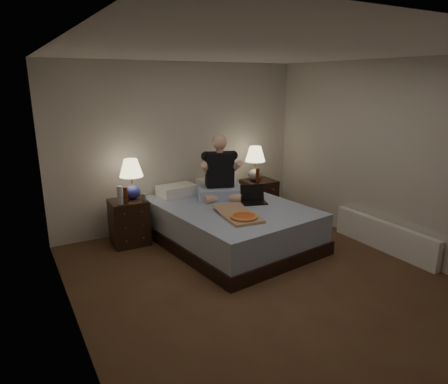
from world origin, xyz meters
TOP-DOWN VIEW (x-y plane):
  - floor at (0.00, 0.00)m, footprint 4.00×4.50m
  - ceiling at (0.00, 0.00)m, footprint 4.00×4.50m
  - wall_back at (0.00, 2.25)m, footprint 4.00×0.00m
  - wall_left at (-2.00, 0.00)m, footprint 0.00×4.50m
  - wall_right at (2.00, 0.00)m, footprint 0.00×4.50m
  - bed at (0.26, 1.18)m, footprint 1.92×2.41m
  - nightstand_left at (-0.98, 1.85)m, footprint 0.50×0.45m
  - nightstand_right at (1.20, 1.84)m, footprint 0.50×0.45m
  - lamp_left at (-0.90, 1.89)m, footprint 0.38×0.38m
  - lamp_right at (1.13, 1.87)m, footprint 0.41×0.41m
  - water_bottle at (-1.12, 1.72)m, footprint 0.07×0.07m
  - soda_can at (-0.79, 1.72)m, footprint 0.07×0.07m
  - beer_bottle_left at (-1.04, 1.72)m, footprint 0.06×0.06m
  - beer_bottle_right at (1.08, 1.72)m, footprint 0.06×0.06m
  - person at (0.31, 1.56)m, footprint 0.80×0.71m
  - laptop at (0.60, 1.09)m, footprint 0.41×0.37m
  - pizza_box at (0.09, 0.55)m, footprint 0.48×0.80m
  - radiator at (1.93, -0.07)m, footprint 0.10×1.60m

SIDE VIEW (x-z plane):
  - floor at x=0.00m, z-range 0.00..0.00m
  - radiator at x=1.93m, z-range 0.00..0.40m
  - bed at x=0.26m, z-range 0.00..0.56m
  - nightstand_left at x=-0.98m, z-range 0.00..0.64m
  - nightstand_right at x=1.20m, z-range 0.00..0.65m
  - pizza_box at x=0.09m, z-range 0.56..0.64m
  - laptop at x=0.60m, z-range 0.56..0.80m
  - soda_can at x=-0.79m, z-range 0.64..0.74m
  - beer_bottle_left at x=-1.04m, z-range 0.64..0.87m
  - water_bottle at x=-1.12m, z-range 0.64..0.89m
  - beer_bottle_right at x=1.08m, z-range 0.65..0.88m
  - lamp_left at x=-0.90m, z-range 0.64..1.20m
  - lamp_right at x=1.13m, z-range 0.65..1.21m
  - person at x=0.31m, z-range 0.56..1.49m
  - wall_back at x=0.00m, z-range 0.00..2.50m
  - wall_left at x=-2.00m, z-range 0.00..2.50m
  - wall_right at x=2.00m, z-range 0.00..2.50m
  - ceiling at x=0.00m, z-range 2.50..2.50m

